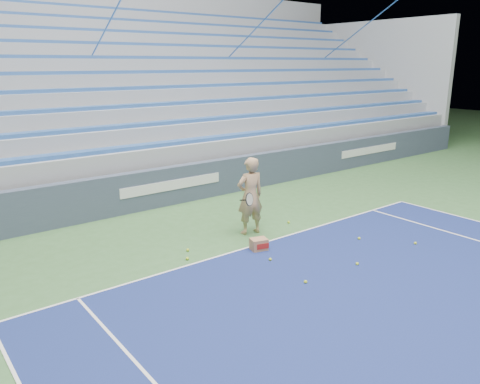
{
  "coord_description": "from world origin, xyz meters",
  "views": [
    {
      "loc": [
        -6.37,
        4.37,
        3.95
      ],
      "look_at": [
        -0.16,
        12.38,
        1.15
      ],
      "focal_mm": 35.0,
      "sensor_mm": 36.0,
      "label": 1
    }
  ],
  "objects": [
    {
      "name": "tennis_ball_2",
      "position": [
        1.53,
        12.53,
        0.03
      ],
      "size": [
        0.07,
        0.07,
        0.07
      ],
      "primitive_type": "sphere",
      "color": "#BBCF2A",
      "rests_on": "ground"
    },
    {
      "name": "tennis_ball_0",
      "position": [
        2.78,
        9.72,
        0.03
      ],
      "size": [
        0.07,
        0.07,
        0.07
      ],
      "primitive_type": "sphere",
      "color": "#BBCF2A",
      "rests_on": "ground"
    },
    {
      "name": "bleachers",
      "position": [
        0.0,
        21.6,
        2.36
      ],
      "size": [
        31.0,
        9.15,
        7.3
      ],
      "color": "#999CA1",
      "rests_on": "ground"
    },
    {
      "name": "tennis_ball_4",
      "position": [
        2.02,
        10.69,
        0.03
      ],
      "size": [
        0.07,
        0.07,
        0.07
      ],
      "primitive_type": "sphere",
      "color": "#BBCF2A",
      "rests_on": "ground"
    },
    {
      "name": "sponsor_barrier",
      "position": [
        0.0,
        15.88,
        0.55
      ],
      "size": [
        30.0,
        0.32,
        1.1
      ],
      "color": "#3B465A",
      "rests_on": "ground"
    },
    {
      "name": "tennis_ball_6",
      "position": [
        -0.4,
        11.05,
        0.03
      ],
      "size": [
        0.07,
        0.07,
        0.07
      ],
      "primitive_type": "sphere",
      "color": "#BBCF2A",
      "rests_on": "ground"
    },
    {
      "name": "tennis_ball_7",
      "position": [
        -1.49,
        12.53,
        0.03
      ],
      "size": [
        0.07,
        0.07,
        0.07
      ],
      "primitive_type": "sphere",
      "color": "#BBCF2A",
      "rests_on": "ground"
    },
    {
      "name": "tennis_ball_1",
      "position": [
        -1.73,
        12.14,
        0.03
      ],
      "size": [
        0.07,
        0.07,
        0.07
      ],
      "primitive_type": "sphere",
      "color": "#BBCF2A",
      "rests_on": "ground"
    },
    {
      "name": "tennis_ball_3",
      "position": [
        0.85,
        9.81,
        0.03
      ],
      "size": [
        0.07,
        0.07,
        0.07
      ],
      "primitive_type": "sphere",
      "color": "#BBCF2A",
      "rests_on": "ground"
    },
    {
      "name": "ball_box",
      "position": [
        -0.21,
        11.64,
        0.13
      ],
      "size": [
        0.41,
        0.36,
        0.27
      ],
      "color": "#A3744F",
      "rests_on": "ground"
    },
    {
      "name": "tennis_player",
      "position": [
        0.3,
        12.59,
        0.93
      ],
      "size": [
        0.98,
        0.89,
        1.86
      ],
      "color": "tan",
      "rests_on": "ground"
    },
    {
      "name": "tennis_ball_5",
      "position": [
        -0.57,
        9.88,
        0.03
      ],
      "size": [
        0.07,
        0.07,
        0.07
      ],
      "primitive_type": "sphere",
      "color": "#BBCF2A",
      "rests_on": "ground"
    }
  ]
}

